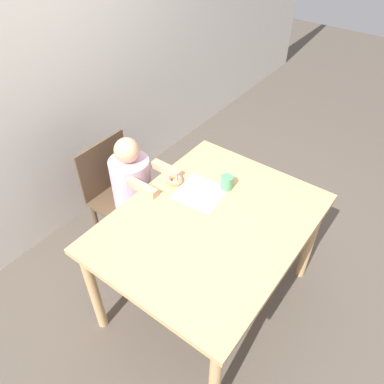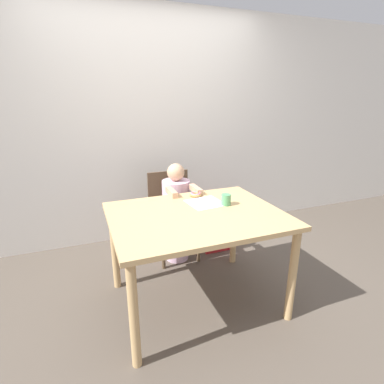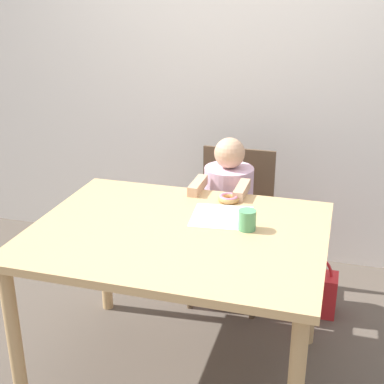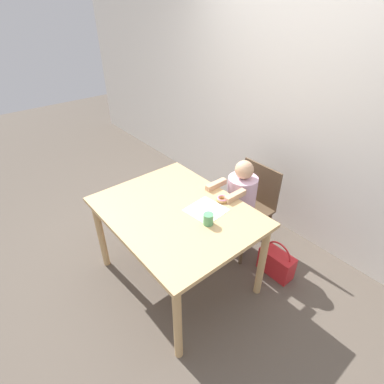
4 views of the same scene
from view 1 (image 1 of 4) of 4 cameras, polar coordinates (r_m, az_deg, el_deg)
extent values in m
plane|color=brown|center=(2.72, 2.32, -15.69)|extent=(12.00, 12.00, 0.00)
cube|color=silver|center=(2.71, -22.71, 16.08)|extent=(8.00, 0.05, 2.50)
cube|color=tan|center=(2.12, 2.87, -4.67)|extent=(1.26, 0.99, 0.03)
cylinder|color=tan|center=(2.06, 3.45, -27.06)|extent=(0.06, 0.06, 0.74)
cylinder|color=tan|center=(2.66, 17.55, -7.10)|extent=(0.06, 0.06, 0.74)
cylinder|color=tan|center=(2.37, -14.72, -14.46)|extent=(0.06, 0.06, 0.74)
cylinder|color=tan|center=(2.91, 2.00, 0.35)|extent=(0.06, 0.06, 0.74)
cube|color=brown|center=(2.74, -9.62, -1.28)|extent=(0.43, 0.45, 0.03)
cube|color=brown|center=(2.73, -13.34, 3.85)|extent=(0.43, 0.02, 0.40)
cylinder|color=brown|center=(2.72, -8.85, -8.60)|extent=(0.04, 0.04, 0.44)
cylinder|color=brown|center=(2.89, -3.89, -4.21)|extent=(0.04, 0.04, 0.44)
cylinder|color=brown|center=(2.93, -14.27, -4.99)|extent=(0.04, 0.04, 0.44)
cylinder|color=brown|center=(3.09, -9.33, -1.12)|extent=(0.04, 0.04, 0.44)
cylinder|color=silver|center=(2.86, -8.33, -4.95)|extent=(0.23, 0.23, 0.46)
cylinder|color=silver|center=(2.57, -9.22, 1.42)|extent=(0.27, 0.27, 0.37)
sphere|color=tan|center=(2.41, -9.90, 6.28)|extent=(0.17, 0.17, 0.17)
cube|color=tan|center=(2.29, -7.59, 0.65)|extent=(0.05, 0.22, 0.05)
cube|color=tan|center=(2.42, -3.93, 3.50)|extent=(0.05, 0.22, 0.05)
torus|color=tan|center=(2.35, -2.63, 1.83)|extent=(0.10, 0.10, 0.03)
torus|color=pink|center=(2.34, -2.64, 2.02)|extent=(0.09, 0.09, 0.02)
cube|color=white|center=(2.27, 1.25, -0.11)|extent=(0.30, 0.30, 0.00)
cube|color=red|center=(3.19, -2.75, -1.22)|extent=(0.32, 0.15, 0.24)
torus|color=red|center=(3.11, -2.82, 0.40)|extent=(0.26, 0.02, 0.26)
cylinder|color=#519E66|center=(2.29, 5.28, 1.47)|extent=(0.08, 0.08, 0.09)
camera|label=2|loc=(1.39, 78.95, -30.76)|focal=28.00mm
camera|label=3|loc=(2.29, 65.61, 3.12)|focal=50.00mm
camera|label=4|loc=(2.78, 50.47, 27.26)|focal=28.00mm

